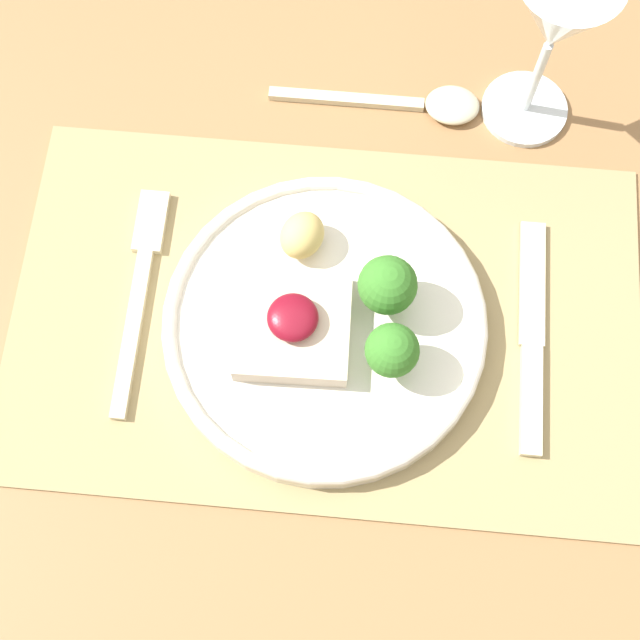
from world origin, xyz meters
TOP-DOWN VIEW (x-y plane):
  - ground_plane at (0.00, 0.00)m, footprint 8.00×8.00m
  - dining_table at (0.00, 0.00)m, footprint 1.52×1.03m
  - placemat at (0.00, 0.00)m, footprint 0.50×0.31m
  - dinner_plate at (-0.00, -0.01)m, footprint 0.25×0.25m
  - fork at (-0.15, 0.02)m, footprint 0.02×0.19m
  - knife at (0.16, -0.01)m, footprint 0.02×0.19m
  - spoon at (0.07, 0.20)m, footprint 0.18×0.04m
  - wine_glass_near at (0.15, 0.21)m, footprint 0.08×0.08m

SIDE VIEW (x-z plane):
  - ground_plane at x=0.00m, z-range 0.00..0.00m
  - dining_table at x=0.00m, z-range 0.29..1.04m
  - placemat at x=0.00m, z-range 0.75..0.75m
  - spoon at x=0.07m, z-range 0.75..0.76m
  - fork at x=-0.15m, z-range 0.75..0.76m
  - knife at x=0.16m, z-range 0.75..0.76m
  - dinner_plate at x=0.00m, z-range 0.73..0.81m
  - wine_glass_near at x=0.15m, z-range 0.79..0.95m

